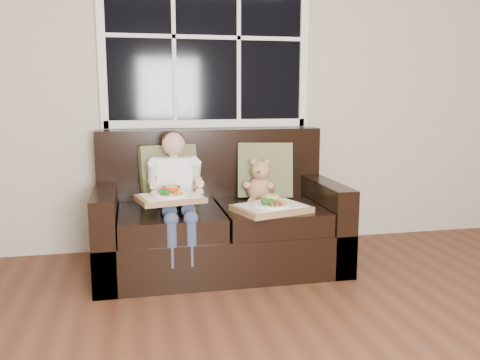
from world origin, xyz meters
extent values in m
cube|color=#B8AE98|center=(0.00, 2.50, 1.35)|extent=(4.50, 0.02, 2.70)
cube|color=black|center=(-0.45, 2.48, 1.65)|extent=(1.50, 0.02, 1.25)
cube|color=white|center=(-0.45, 2.47, 0.99)|extent=(1.58, 0.04, 0.06)
cube|color=white|center=(-1.23, 2.47, 1.65)|extent=(0.06, 0.04, 1.37)
cube|color=white|center=(0.33, 2.47, 1.65)|extent=(0.06, 0.04, 1.37)
cube|color=white|center=(-0.45, 2.47, 1.65)|extent=(1.50, 0.03, 0.03)
cube|color=black|center=(-0.45, 1.95, 0.15)|extent=(1.70, 0.90, 0.30)
cube|color=black|center=(-1.22, 1.95, 0.30)|extent=(0.15, 0.90, 0.60)
cube|color=black|center=(0.33, 1.95, 0.30)|extent=(0.15, 0.90, 0.60)
cube|color=black|center=(-0.45, 2.33, 0.63)|extent=(1.70, 0.18, 0.66)
cube|color=black|center=(-0.80, 1.87, 0.38)|extent=(0.68, 0.72, 0.15)
cube|color=black|center=(-0.10, 1.87, 0.38)|extent=(0.68, 0.72, 0.15)
cube|color=olive|center=(-0.78, 2.17, 0.65)|extent=(0.44, 0.26, 0.42)
cube|color=olive|center=(-0.06, 2.17, 0.65)|extent=(0.44, 0.27, 0.42)
cube|color=white|center=(-0.75, 2.00, 0.63)|extent=(0.24, 0.15, 0.34)
sphere|color=tan|center=(-0.75, 1.99, 0.89)|extent=(0.16, 0.16, 0.16)
ellipsoid|color=#352010|center=(-0.75, 2.00, 0.91)|extent=(0.16, 0.16, 0.11)
cylinder|color=#313956|center=(-0.81, 1.81, 0.49)|extent=(0.09, 0.30, 0.09)
cylinder|color=#313956|center=(-0.69, 1.81, 0.49)|extent=(0.09, 0.30, 0.09)
cylinder|color=#313956|center=(-0.81, 1.54, 0.31)|extent=(0.08, 0.08, 0.28)
cylinder|color=#313956|center=(-0.69, 1.54, 0.31)|extent=(0.08, 0.08, 0.28)
cylinder|color=tan|center=(-0.90, 1.89, 0.66)|extent=(0.06, 0.30, 0.23)
cylinder|color=tan|center=(-0.61, 1.89, 0.66)|extent=(0.06, 0.30, 0.23)
ellipsoid|color=tan|center=(-0.13, 2.02, 0.53)|extent=(0.23, 0.21, 0.20)
sphere|color=tan|center=(-0.13, 2.01, 0.68)|extent=(0.18, 0.18, 0.14)
sphere|color=tan|center=(-0.18, 2.02, 0.74)|extent=(0.05, 0.05, 0.05)
sphere|color=tan|center=(-0.08, 2.02, 0.74)|extent=(0.05, 0.05, 0.05)
sphere|color=tan|center=(-0.13, 1.96, 0.67)|extent=(0.05, 0.05, 0.05)
sphere|color=#302215|center=(-0.13, 1.94, 0.68)|extent=(0.02, 0.02, 0.02)
cylinder|color=tan|center=(-0.18, 1.92, 0.47)|extent=(0.09, 0.12, 0.05)
cylinder|color=tan|center=(-0.09, 1.92, 0.47)|extent=(0.09, 0.12, 0.05)
cube|color=#8B5D3E|center=(-0.80, 1.72, 0.56)|extent=(0.46, 0.38, 0.03)
cube|color=silver|center=(-0.80, 1.72, 0.58)|extent=(0.40, 0.33, 0.01)
cylinder|color=white|center=(-0.80, 1.71, 0.59)|extent=(0.23, 0.23, 0.01)
imported|color=#DB4A12|center=(-0.79, 1.75, 0.62)|extent=(0.14, 0.14, 0.04)
cylinder|color=tan|center=(-0.79, 1.75, 0.62)|extent=(0.09, 0.09, 0.02)
ellipsoid|color=#20621F|center=(-0.86, 1.67, 0.62)|extent=(0.04, 0.04, 0.04)
ellipsoid|color=#20621F|center=(-0.83, 1.65, 0.62)|extent=(0.04, 0.04, 0.04)
cylinder|color=orange|center=(-0.76, 1.66, 0.61)|extent=(0.04, 0.06, 0.02)
cube|color=#8B5D3E|center=(-0.14, 1.69, 0.47)|extent=(0.54, 0.47, 0.04)
cube|color=silver|center=(-0.14, 1.69, 0.49)|extent=(0.48, 0.40, 0.01)
cylinder|color=white|center=(-0.14, 1.68, 0.50)|extent=(0.26, 0.26, 0.02)
imported|color=yellow|center=(-0.13, 1.73, 0.53)|extent=(0.15, 0.15, 0.03)
cylinder|color=tan|center=(-0.13, 1.73, 0.54)|extent=(0.10, 0.10, 0.02)
ellipsoid|color=#20621F|center=(-0.20, 1.64, 0.53)|extent=(0.05, 0.05, 0.04)
ellipsoid|color=#20621F|center=(-0.17, 1.62, 0.53)|extent=(0.05, 0.05, 0.04)
cylinder|color=orange|center=(-0.09, 1.63, 0.52)|extent=(0.05, 0.07, 0.02)
cylinder|color=brown|center=(-0.14, 1.61, 0.52)|extent=(0.03, 0.09, 0.02)
camera|label=1|loc=(-1.03, -1.49, 1.23)|focal=38.00mm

